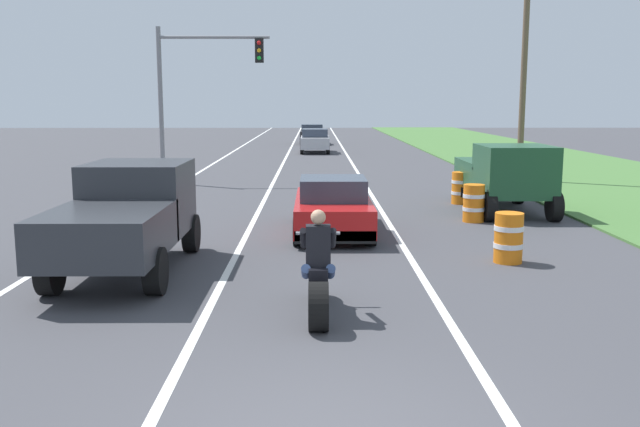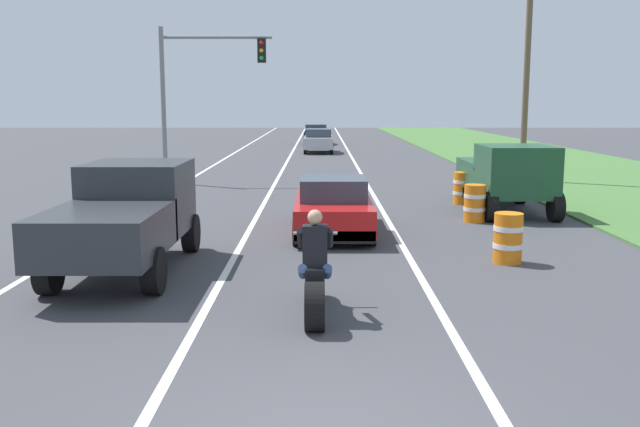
% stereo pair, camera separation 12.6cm
% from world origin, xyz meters
% --- Properties ---
extents(lane_stripe_left_solid, '(0.14, 120.00, 0.01)m').
position_xyz_m(lane_stripe_left_solid, '(-5.40, 20.00, 0.00)').
color(lane_stripe_left_solid, white).
rests_on(lane_stripe_left_solid, ground).
extents(lane_stripe_right_solid, '(0.14, 120.00, 0.01)m').
position_xyz_m(lane_stripe_right_solid, '(1.80, 20.00, 0.00)').
color(lane_stripe_right_solid, white).
rests_on(lane_stripe_right_solid, ground).
extents(lane_stripe_centre_dashed, '(0.14, 120.00, 0.01)m').
position_xyz_m(lane_stripe_centre_dashed, '(-1.80, 20.00, 0.00)').
color(lane_stripe_centre_dashed, white).
rests_on(lane_stripe_centre_dashed, ground).
extents(grass_verge_right, '(10.00, 120.00, 0.06)m').
position_xyz_m(grass_verge_right, '(11.92, 20.00, 0.03)').
color(grass_verge_right, '#477538').
rests_on(grass_verge_right, ground).
extents(motorcycle_with_rider, '(0.70, 2.21, 1.62)m').
position_xyz_m(motorcycle_with_rider, '(-0.11, 3.91, 0.59)').
color(motorcycle_with_rider, black).
rests_on(motorcycle_with_rider, ground).
extents(sports_car_red, '(1.84, 4.30, 1.37)m').
position_xyz_m(sports_car_red, '(0.28, 10.64, 0.63)').
color(sports_car_red, red).
rests_on(sports_car_red, ground).
extents(pickup_truck_left_lane_dark_grey, '(2.02, 4.80, 1.98)m').
position_xyz_m(pickup_truck_left_lane_dark_grey, '(-3.66, 6.78, 1.11)').
color(pickup_truck_left_lane_dark_grey, '#2D3035').
rests_on(pickup_truck_left_lane_dark_grey, ground).
extents(pickup_truck_right_shoulder_dark_green, '(2.02, 4.80, 1.98)m').
position_xyz_m(pickup_truck_right_shoulder_dark_green, '(5.38, 13.96, 1.11)').
color(pickup_truck_right_shoulder_dark_green, '#1E4C2D').
rests_on(pickup_truck_right_shoulder_dark_green, ground).
extents(traffic_light_mast_near, '(4.34, 0.34, 6.00)m').
position_xyz_m(traffic_light_mast_near, '(-4.80, 21.20, 3.98)').
color(traffic_light_mast_near, gray).
rests_on(traffic_light_mast_near, ground).
extents(utility_pole_roadside, '(0.24, 0.24, 7.45)m').
position_xyz_m(utility_pole_roadside, '(8.06, 21.62, 3.73)').
color(utility_pole_roadside, brown).
rests_on(utility_pole_roadside, ground).
extents(construction_barrel_nearest, '(0.58, 0.58, 1.00)m').
position_xyz_m(construction_barrel_nearest, '(3.69, 7.45, 0.50)').
color(construction_barrel_nearest, orange).
rests_on(construction_barrel_nearest, ground).
extents(construction_barrel_mid, '(0.58, 0.58, 1.00)m').
position_xyz_m(construction_barrel_mid, '(4.07, 12.19, 0.50)').
color(construction_barrel_mid, orange).
rests_on(construction_barrel_mid, ground).
extents(construction_barrel_far, '(0.58, 0.58, 1.00)m').
position_xyz_m(construction_barrel_far, '(4.42, 15.49, 0.50)').
color(construction_barrel_far, orange).
rests_on(construction_barrel_far, ground).
extents(distant_car_far_ahead, '(1.80, 4.00, 1.50)m').
position_xyz_m(distant_car_far_ahead, '(-0.13, 37.63, 0.77)').
color(distant_car_far_ahead, '#B2B2B7').
rests_on(distant_car_far_ahead, ground).
extents(distant_car_further_ahead, '(1.80, 4.00, 1.50)m').
position_xyz_m(distant_car_further_ahead, '(-0.34, 46.57, 0.77)').
color(distant_car_further_ahead, '#262628').
rests_on(distant_car_further_ahead, ground).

